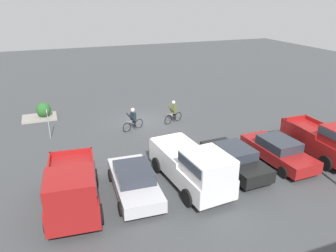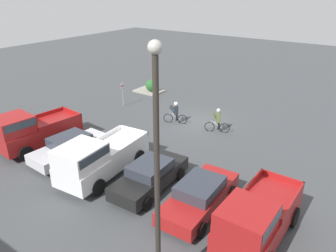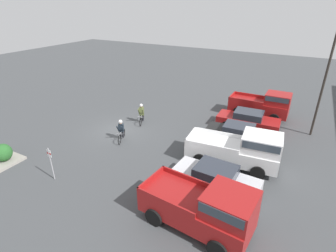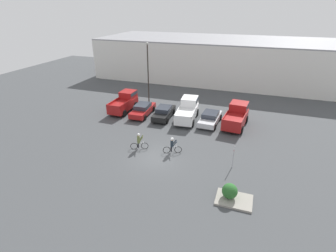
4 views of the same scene
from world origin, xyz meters
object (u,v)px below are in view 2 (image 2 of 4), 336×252
at_px(sedan_0, 200,195).
at_px(pickup_truck_0, 256,219).
at_px(lamppost, 157,169).
at_px(shrub, 152,85).
at_px(cyclist_0, 176,112).
at_px(fire_lane_sign, 123,91).
at_px(sedan_2, 71,147).
at_px(sedan_1, 150,175).
at_px(pickup_truck_1, 97,158).
at_px(cyclist_1, 218,120).
at_px(pickup_truck_2, 32,130).

bearing_deg(sedan_0, pickup_truck_0, 167.20).
height_order(sedan_0, lamppost, lamppost).
distance_m(lamppost, shrub, 21.71).
bearing_deg(cyclist_0, fire_lane_sign, -5.39).
xyz_separation_m(cyclist_0, lamppost, (-7.45, 12.06, 3.82)).
height_order(cyclist_0, fire_lane_sign, fire_lane_sign).
height_order(sedan_0, sedan_2, sedan_0).
xyz_separation_m(sedan_1, pickup_truck_1, (2.75, 0.81, 0.47)).
bearing_deg(pickup_truck_0, cyclist_0, -41.79).
bearing_deg(pickup_truck_1, sedan_2, -11.50).
relative_size(pickup_truck_0, cyclist_1, 2.85).
bearing_deg(cyclist_1, fire_lane_sign, -1.09).
distance_m(sedan_2, shrub, 12.98).
distance_m(cyclist_1, fire_lane_sign, 8.73).
height_order(pickup_truck_0, sedan_1, pickup_truck_0).
height_order(pickup_truck_1, cyclist_0, pickup_truck_1).
xyz_separation_m(sedan_2, cyclist_0, (-2.03, -7.76, 0.15)).
bearing_deg(cyclist_0, sedan_2, 75.31).
distance_m(sedan_0, cyclist_0, 9.88).
bearing_deg(fire_lane_sign, pickup_truck_1, 125.64).
relative_size(sedan_1, shrub, 4.20).
relative_size(sedan_0, sedan_2, 1.02).
distance_m(sedan_2, fire_lane_sign, 9.01).
distance_m(pickup_truck_0, lamppost, 5.48).
height_order(pickup_truck_0, fire_lane_sign, pickup_truck_0).
bearing_deg(shrub, pickup_truck_0, 139.35).
height_order(sedan_1, sedan_2, sedan_1).
height_order(pickup_truck_1, shrub, pickup_truck_1).
xyz_separation_m(sedan_1, pickup_truck_2, (8.44, 0.72, 0.51)).
bearing_deg(pickup_truck_0, cyclist_1, -55.00).
xyz_separation_m(pickup_truck_0, shrub, (14.97, -12.85, -0.48)).
height_order(sedan_2, cyclist_0, cyclist_0).
height_order(pickup_truck_1, sedan_2, pickup_truck_1).
xyz_separation_m(pickup_truck_1, sedan_2, (2.85, -0.58, -0.48)).
height_order(pickup_truck_0, sedan_0, pickup_truck_0).
height_order(sedan_0, pickup_truck_2, pickup_truck_2).
height_order(pickup_truck_2, cyclist_0, pickup_truck_2).
distance_m(pickup_truck_1, lamppost, 8.37).
bearing_deg(shrub, sedan_0, 134.90).
height_order(pickup_truck_0, lamppost, lamppost).
xyz_separation_m(lamppost, shrub, (13.26, -16.72, -3.97)).
bearing_deg(sedan_1, lamppost, 130.63).
distance_m(fire_lane_sign, lamppost, 18.41).
xyz_separation_m(pickup_truck_2, fire_lane_sign, (0.67, -8.77, 0.02)).
height_order(cyclist_0, lamppost, lamppost).
bearing_deg(fire_lane_sign, pickup_truck_2, 94.34).
distance_m(sedan_0, lamppost, 6.09).
bearing_deg(pickup_truck_2, sedan_0, -176.46).
bearing_deg(sedan_2, cyclist_0, -104.69).
relative_size(pickup_truck_0, cyclist_0, 2.97).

